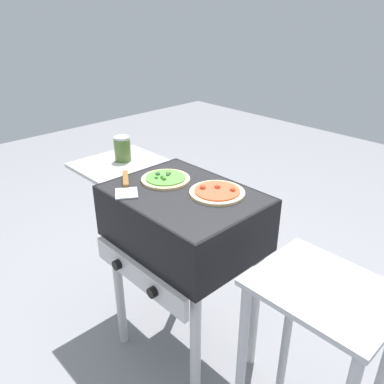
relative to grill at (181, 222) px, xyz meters
name	(u,v)px	position (x,y,z in m)	size (l,w,h in m)	color
ground_plane	(185,350)	(0.01, 0.00, -0.76)	(8.00, 8.00, 0.00)	gray
grill	(181,222)	(0.00, 0.00, 0.00)	(0.96, 0.53, 0.90)	black
pizza_pepperoni	(217,192)	(0.12, 0.10, 0.15)	(0.23, 0.23, 0.03)	beige
pizza_veggie	(166,179)	(-0.13, 0.03, 0.15)	(0.22, 0.22, 0.03)	#E0C17F
sauce_jar	(122,149)	(-0.46, 0.03, 0.20)	(0.08, 0.08, 0.12)	#4C6B2D
spatula	(126,185)	(-0.20, -0.13, 0.15)	(0.25, 0.19, 0.02)	#B7BABF
prep_table	(315,342)	(0.67, 0.00, -0.19)	(0.44, 0.36, 0.80)	#B2B2B7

